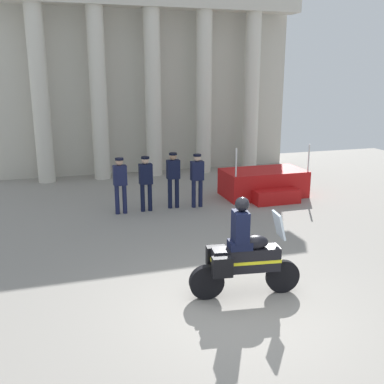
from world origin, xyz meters
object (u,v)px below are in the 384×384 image
object	(u,v)px
reviewing_stand	(264,184)
motorcycle_with_rider	(242,256)
officer_in_row_0	(120,181)
officer_in_row_3	(197,176)
officer_in_row_1	(146,179)
officer_in_row_2	(173,176)

from	to	relation	value
reviewing_stand	motorcycle_with_rider	xyz separation A→B (m)	(-3.47, -6.20, 0.37)
officer_in_row_0	officer_in_row_3	world-z (taller)	officer_in_row_0
reviewing_stand	officer_in_row_1	size ratio (longest dim) A/B	1.64
officer_in_row_3	motorcycle_with_rider	bearing A→B (deg)	77.66
officer_in_row_0	officer_in_row_2	xyz separation A→B (m)	(1.62, 0.11, 0.03)
reviewing_stand	motorcycle_with_rider	size ratio (longest dim) A/B	1.30
officer_in_row_3	motorcycle_with_rider	xyz separation A→B (m)	(-0.95, -5.66, -0.18)
officer_in_row_1	reviewing_stand	bearing A→B (deg)	-176.00
officer_in_row_2	motorcycle_with_rider	bearing A→B (deg)	84.86
officer_in_row_2	reviewing_stand	bearing A→B (deg)	-175.62
reviewing_stand	officer_in_row_2	bearing A→B (deg)	-172.80
motorcycle_with_rider	officer_in_row_0	bearing A→B (deg)	111.22
officer_in_row_3	motorcycle_with_rider	world-z (taller)	motorcycle_with_rider
officer_in_row_1	officer_in_row_2	distance (m)	0.86
officer_in_row_1	motorcycle_with_rider	xyz separation A→B (m)	(0.62, -5.71, -0.18)
officer_in_row_1	officer_in_row_2	xyz separation A→B (m)	(0.86, 0.08, 0.04)
officer_in_row_3	officer_in_row_0	bearing A→B (deg)	-3.07
officer_in_row_0	motorcycle_with_rider	distance (m)	5.84
officer_in_row_0	motorcycle_with_rider	size ratio (longest dim) A/B	0.79
reviewing_stand	motorcycle_with_rider	bearing A→B (deg)	-119.27
reviewing_stand	motorcycle_with_rider	distance (m)	7.11
officer_in_row_0	officer_in_row_1	world-z (taller)	officer_in_row_0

